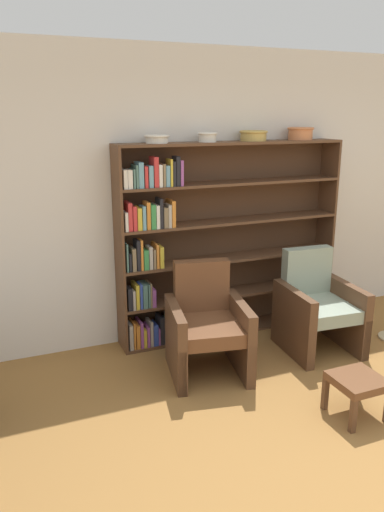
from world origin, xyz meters
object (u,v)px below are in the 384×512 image
Objects in this scene: bowl_copper at (157,138)px; armchair_leather at (207,326)px; armchair_cushioned at (317,307)px; bowl_slate at (300,133)px; bowl_sage at (207,136)px; footstool at (357,384)px; bookshelf at (209,243)px; bowl_stoneware at (253,135)px.

bowl_copper reaches higher than armchair_leather.
armchair_cushioned is (1.32, -0.67, -1.53)m from bowl_copper.
bowl_slate is (1.48, 0.00, 0.03)m from bowl_copper.
armchair_leather is 1.13m from armchair_cushioned.
footstool is (0.44, -1.72, -1.69)m from bowl_sage.
armchair_leather is 1.00× the size of armchair_cushioned.
bookshelf is 1.13m from bowl_copper.
bowl_copper is 0.62× the size of footstool.
footstool is (0.92, -1.72, -1.69)m from bowl_copper.
bowl_copper is 0.48m from bowl_sage.
bowl_stoneware is 2.42m from footstool.
armchair_cushioned is at bearing -61.87° from bowl_stoneware.
bookshelf is at bearing -36.44° from armchair_cushioned.
footstool is (-0.40, -1.04, -0.15)m from armchair_cushioned.
bowl_stoneware is 0.29× the size of armchair_cushioned.
bowl_sage is 0.52× the size of footstool.
bookshelf is 0.94m from armchair_leather.
armchair_leather is (-0.30, -0.67, -1.54)m from bowl_sage.
bowl_stoneware is 1.86m from armchair_leather.
bowl_slate is (0.96, -0.02, 1.03)m from bookshelf.
bowl_slate reaches higher than bowl_stoneware.
bowl_copper is 0.96m from bowl_stoneware.
bowl_slate is 2.49m from footstool.
bowl_stoneware is at bearing -180.00° from bowl_slate.
armchair_leather is (-1.30, -0.67, -1.56)m from bowl_slate.
bowl_copper is at bearing 180.00° from bowl_stoneware.
footstool is (-0.04, -1.72, -1.70)m from bowl_stoneware.
bowl_sage is 0.20× the size of armchair_cushioned.
bookshelf is 8.46× the size of bowl_stoneware.
bowl_copper is 1.20× the size of bowl_sage.
bowl_sage is at bearing 0.00° from bowl_copper.
armchair_cushioned is (0.36, -0.67, -1.55)m from bowl_stoneware.
bowl_sage reaches higher than armchair_leather.
bowl_stoneware is at bearing 0.00° from bowl_sage.
bowl_sage reaches higher than bookshelf.
bookshelf is 10.38× the size of bowl_copper.
armchair_leather reaches higher than footstool.
armchair_leather is (-0.33, -0.69, -0.53)m from bookshelf.
bookshelf is 1.01m from bowl_sage.
bowl_stoneware is (0.48, 0.00, 0.01)m from bowl_sage.
bowl_sage is at bearing 180.00° from bowl_stoneware.
bowl_slate reaches higher than armchair_cushioned.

